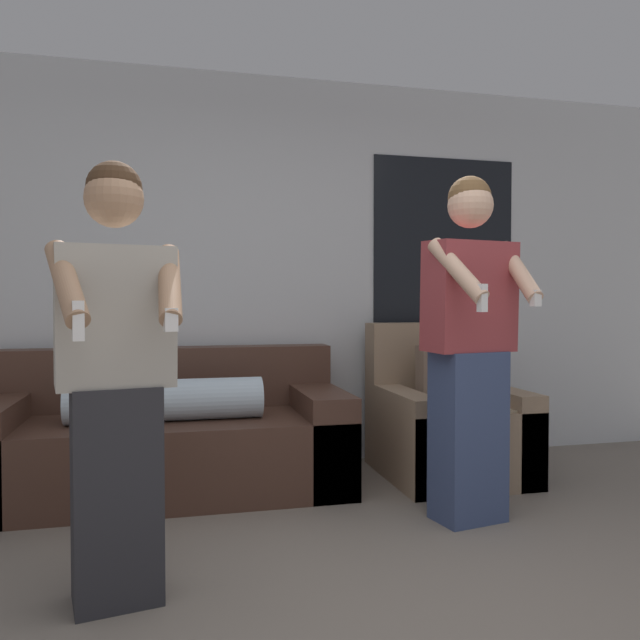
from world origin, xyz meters
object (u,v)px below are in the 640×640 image
(person_right, at_px, (470,346))
(couch, at_px, (167,440))
(armchair, at_px, (446,424))
(person_left, at_px, (116,380))

(person_right, bearing_deg, couch, 149.75)
(person_right, bearing_deg, armchair, 72.56)
(armchair, height_order, person_right, person_right)
(armchair, relative_size, person_right, 0.55)
(person_left, bearing_deg, armchair, 34.05)
(couch, xyz_separation_m, person_right, (1.53, -0.89, 0.60))
(couch, xyz_separation_m, armchair, (1.79, -0.06, 0.02))
(armchair, xyz_separation_m, person_left, (-1.97, -1.33, 0.51))
(couch, height_order, person_left, person_left)
(person_left, distance_m, person_right, 1.78)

